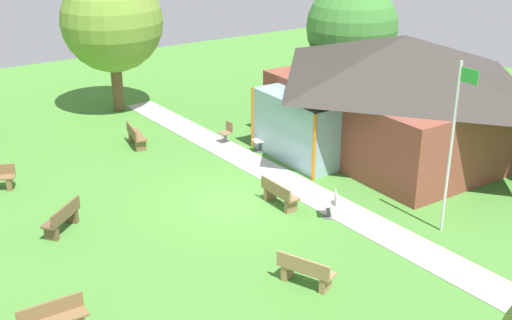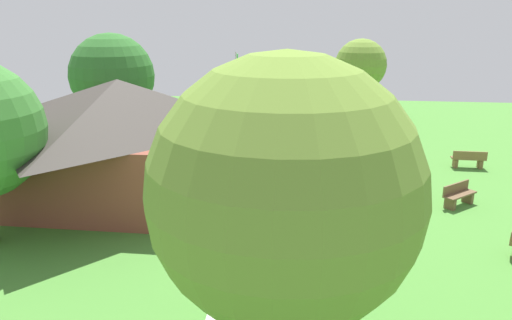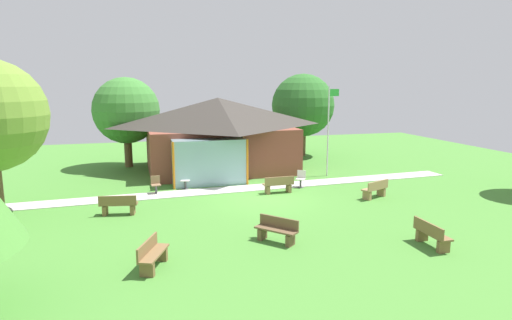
# 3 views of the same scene
# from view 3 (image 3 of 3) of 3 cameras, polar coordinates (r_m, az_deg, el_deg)

# --- Properties ---
(ground_plane) EXTENTS (44.00, 44.00, 0.00)m
(ground_plane) POSITION_cam_3_polar(r_m,az_deg,el_deg) (20.33, 1.10, -5.11)
(ground_plane) COLOR #478433
(pavilion) EXTENTS (9.50, 8.68, 4.42)m
(pavilion) POSITION_cam_3_polar(r_m,az_deg,el_deg) (26.94, -4.99, 3.61)
(pavilion) COLOR brown
(pavilion) RESTS_ON ground_plane
(footpath) EXTENTS (23.01, 2.47, 0.03)m
(footpath) POSITION_cam_3_polar(r_m,az_deg,el_deg) (22.36, -0.53, -3.65)
(footpath) COLOR #BCB7B2
(footpath) RESTS_ON ground_plane
(flagpole) EXTENTS (0.64, 0.08, 5.12)m
(flagpole) POSITION_cam_3_polar(r_m,az_deg,el_deg) (25.19, 9.50, 4.30)
(flagpole) COLOR silver
(flagpole) RESTS_ON ground_plane
(bench_mid_right) EXTENTS (1.55, 1.00, 0.84)m
(bench_mid_right) POSITION_cam_3_polar(r_m,az_deg,el_deg) (21.14, 15.33, -3.75)
(bench_mid_right) COLOR #9E7A51
(bench_mid_right) RESTS_ON ground_plane
(bench_rear_near_path) EXTENTS (1.51, 0.47, 0.84)m
(bench_rear_near_path) POSITION_cam_3_polar(r_m,az_deg,el_deg) (21.30, 2.96, -3.30)
(bench_rear_near_path) COLOR olive
(bench_rear_near_path) RESTS_ON ground_plane
(bench_front_left) EXTENTS (0.99, 1.55, 0.84)m
(bench_front_left) POSITION_cam_3_polar(r_m,az_deg,el_deg) (13.29, -13.41, -11.99)
(bench_front_left) COLOR brown
(bench_front_left) RESTS_ON ground_plane
(bench_mid_left) EXTENTS (1.55, 0.69, 0.84)m
(bench_mid_left) POSITION_cam_3_polar(r_m,az_deg,el_deg) (18.69, -17.54, -5.68)
(bench_mid_left) COLOR brown
(bench_mid_left) RESTS_ON ground_plane
(bench_front_right) EXTENTS (0.46, 1.51, 0.84)m
(bench_front_right) POSITION_cam_3_polar(r_m,az_deg,el_deg) (15.62, 21.94, -9.07)
(bench_front_right) COLOR brown
(bench_front_right) RESTS_ON ground_plane
(bench_front_center) EXTENTS (1.31, 1.42, 0.84)m
(bench_front_center) POSITION_cam_3_polar(r_m,az_deg,el_deg) (14.93, 2.74, -9.21)
(bench_front_center) COLOR brown
(bench_front_center) RESTS_ON ground_plane
(patio_chair_west) EXTENTS (0.47, 0.47, 0.86)m
(patio_chair_west) POSITION_cam_3_polar(r_m,az_deg,el_deg) (21.76, -12.96, -3.22)
(patio_chair_west) COLOR #8C6B4C
(patio_chair_west) RESTS_ON ground_plane
(patio_chair_lawn_spare) EXTENTS (0.61, 0.61, 0.86)m
(patio_chair_lawn_spare) POSITION_cam_3_polar(r_m,az_deg,el_deg) (22.61, 5.88, -2.51)
(patio_chair_lawn_spare) COLOR beige
(patio_chair_lawn_spare) RESTS_ON ground_plane
(patio_chair_porch_left) EXTENTS (0.54, 0.54, 0.86)m
(patio_chair_porch_left) POSITION_cam_3_polar(r_m,az_deg,el_deg) (22.48, -9.20, -2.66)
(patio_chair_porch_left) COLOR beige
(patio_chair_porch_left) RESTS_ON ground_plane
(tree_behind_pavilion_right) EXTENTS (4.52, 4.52, 5.96)m
(tree_behind_pavilion_right) POSITION_cam_3_polar(r_m,az_deg,el_deg) (32.01, 6.15, 7.10)
(tree_behind_pavilion_right) COLOR brown
(tree_behind_pavilion_right) RESTS_ON ground_plane
(tree_behind_pavilion_left) EXTENTS (4.15, 4.15, 5.67)m
(tree_behind_pavilion_left) POSITION_cam_3_polar(r_m,az_deg,el_deg) (28.72, -16.60, 6.19)
(tree_behind_pavilion_left) COLOR brown
(tree_behind_pavilion_left) RESTS_ON ground_plane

